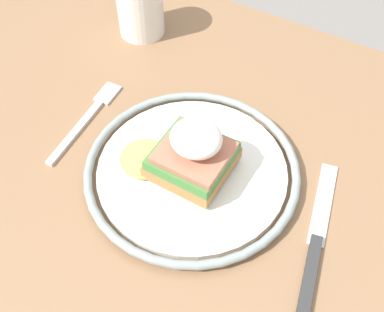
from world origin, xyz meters
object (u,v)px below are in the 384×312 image
Objects in this scene: plate at (192,171)px; sandwich at (192,153)px; fork at (88,117)px; knife at (315,245)px; cup at (140,5)px.

sandwich reaches higher than plate.
fork is (-0.16, 0.01, -0.01)m from plate.
plate is at bearing -3.15° from fork.
cup is (-0.35, 0.21, 0.04)m from knife.
plate is 0.16m from knife.
fork is 1.70× the size of cup.
plate is 0.28m from cup.
plate is 2.82× the size of cup.
sandwich is 0.82× the size of fork.
cup is at bearing 136.02° from plate.
cup reaches higher than fork.
fork is at bearing 175.83° from knife.
sandwich is at bearing -3.63° from fork.
plate is at bearing -43.98° from cup.
plate is 1.32× the size of knife.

